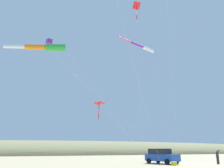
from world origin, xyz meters
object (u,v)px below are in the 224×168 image
object	(u,v)px
kite_delta_green_low_center	(99,103)
person_child_grey_jacket	(217,156)
kite_box_checkered_midright	(49,45)
kite_windsock_red_high_left	(45,47)
person_child_green_jacket	(163,157)
parked_car	(161,156)
cooler_box	(174,163)
kite_delta_magenta_far_left	(136,6)
kite_windsock_blue_topmost	(142,47)

from	to	relation	value
kite_delta_green_low_center	person_child_grey_jacket	bearing A→B (deg)	89.04
kite_delta_green_low_center	kite_box_checkered_midright	size ratio (longest dim) A/B	0.67
kite_windsock_red_high_left	person_child_grey_jacket	bearing A→B (deg)	83.03
person_child_green_jacket	person_child_grey_jacket	distance (m)	7.49
parked_car	cooler_box	xyz separation A→B (m)	(2.98, -0.32, -0.74)
cooler_box	kite_delta_green_low_center	distance (m)	11.11
parked_car	kite_windsock_red_high_left	world-z (taller)	kite_windsock_red_high_left
kite_box_checkered_midright	kite_windsock_red_high_left	bearing A→B (deg)	-12.25
person_child_grey_jacket	kite_delta_green_low_center	bearing A→B (deg)	-90.96
parked_car	kite_delta_magenta_far_left	xyz separation A→B (m)	(1.41, -3.69, 20.46)
person_child_green_jacket	kite_delta_magenta_far_left	world-z (taller)	kite_delta_magenta_far_left
kite_delta_green_low_center	person_child_green_jacket	bearing A→B (deg)	117.27
parked_car	kite_windsock_blue_topmost	distance (m)	15.18
kite_delta_magenta_far_left	kite_windsock_red_high_left	xyz separation A→B (m)	(-1.16, -11.82, -7.99)
kite_windsock_blue_topmost	kite_box_checkered_midright	distance (m)	13.04
parked_car	kite_box_checkered_midright	distance (m)	20.84
cooler_box	kite_delta_magenta_far_left	size ratio (longest dim) A/B	0.03
parked_car	kite_delta_green_low_center	distance (m)	11.29
person_child_green_jacket	kite_windsock_red_high_left	size ratio (longest dim) A/B	0.07
parked_car	kite_windsock_red_high_left	xyz separation A→B (m)	(0.25, -15.51, 12.47)
kite_delta_green_low_center	kite_box_checkered_midright	world-z (taller)	kite_box_checkered_midright
kite_delta_green_low_center	kite_delta_magenta_far_left	xyz separation A→B (m)	(-1.25, 5.69, 14.77)
person_child_grey_jacket	kite_windsock_red_high_left	xyz separation A→B (m)	(-2.68, -21.91, 12.49)
kite_delta_green_low_center	kite_delta_magenta_far_left	world-z (taller)	kite_delta_magenta_far_left
kite_delta_magenta_far_left	kite_windsock_red_high_left	distance (m)	14.31
person_child_grey_jacket	kite_box_checkered_midright	bearing A→B (deg)	-105.30
cooler_box	kite_windsock_blue_topmost	xyz separation A→B (m)	(-3.06, -1.79, 15.77)
cooler_box	kite_box_checkered_midright	size ratio (longest dim) A/B	0.04
kite_windsock_blue_topmost	kite_delta_magenta_far_left	xyz separation A→B (m)	(1.49, -1.58, 5.44)
cooler_box	kite_delta_magenta_far_left	distance (m)	21.53
person_child_green_jacket	kite_windsock_blue_topmost	distance (m)	16.29
kite_delta_magenta_far_left	kite_box_checkered_midright	xyz separation A→B (m)	(-4.29, -11.14, -6.10)
cooler_box	kite_box_checkered_midright	xyz separation A→B (m)	(-5.86, -14.51, 15.10)
parked_car	person_child_grey_jacket	bearing A→B (deg)	65.46
kite_windsock_red_high_left	kite_box_checkered_midright	size ratio (longest dim) A/B	1.19
kite_windsock_red_high_left	kite_box_checkered_midright	bearing A→B (deg)	167.75
parked_car	person_child_green_jacket	distance (m)	4.20
kite_delta_green_low_center	kite_delta_magenta_far_left	distance (m)	15.87
person_child_green_jacket	kite_delta_green_low_center	bearing A→B (deg)	-62.73
parked_car	kite_box_checkered_midright	bearing A→B (deg)	-101.00
cooler_box	kite_windsock_red_high_left	bearing A→B (deg)	-100.20
kite_box_checkered_midright	cooler_box	bearing A→B (deg)	68.00
person_child_grey_jacket	kite_windsock_blue_topmost	xyz separation A→B (m)	(-3.00, -8.51, 15.04)
person_child_green_jacket	person_child_grey_jacket	world-z (taller)	person_child_grey_jacket
parked_car	kite_delta_magenta_far_left	world-z (taller)	kite_delta_magenta_far_left
cooler_box	kite_windsock_red_high_left	world-z (taller)	kite_windsock_red_high_left
kite_windsock_red_high_left	kite_box_checkered_midright	xyz separation A→B (m)	(-3.13, 0.68, 1.89)
kite_delta_green_low_center	kite_windsock_red_high_left	bearing A→B (deg)	-111.48
parked_car	cooler_box	distance (m)	3.09
person_child_green_jacket	person_child_grey_jacket	xyz separation A→B (m)	(6.35, 3.98, 0.24)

